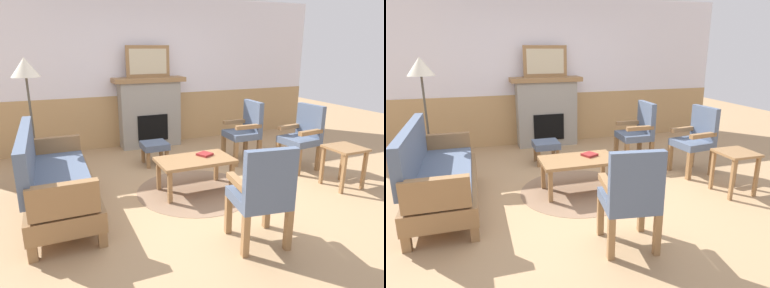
% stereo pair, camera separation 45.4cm
% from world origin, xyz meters
% --- Properties ---
extents(ground_plane, '(14.00, 14.00, 0.00)m').
position_xyz_m(ground_plane, '(0.00, 0.00, 0.00)').
color(ground_plane, tan).
extents(wall_back, '(7.20, 0.14, 2.70)m').
position_xyz_m(wall_back, '(0.00, 2.60, 1.31)').
color(wall_back, white).
rests_on(wall_back, ground_plane).
extents(fireplace, '(1.30, 0.44, 1.28)m').
position_xyz_m(fireplace, '(0.00, 2.35, 0.65)').
color(fireplace, gray).
rests_on(fireplace, ground_plane).
extents(framed_picture, '(0.80, 0.04, 0.56)m').
position_xyz_m(framed_picture, '(0.00, 2.35, 1.56)').
color(framed_picture, olive).
rests_on(framed_picture, fireplace).
extents(couch, '(0.70, 1.80, 0.98)m').
position_xyz_m(couch, '(-1.74, 0.08, 0.40)').
color(couch, olive).
rests_on(couch, ground_plane).
extents(coffee_table, '(0.96, 0.56, 0.44)m').
position_xyz_m(coffee_table, '(-0.08, 0.07, 0.39)').
color(coffee_table, olive).
rests_on(coffee_table, ground_plane).
extents(round_rug, '(1.50, 1.50, 0.01)m').
position_xyz_m(round_rug, '(-0.08, 0.07, 0.00)').
color(round_rug, '#896B51').
rests_on(round_rug, ground_plane).
extents(book_on_table, '(0.22, 0.23, 0.03)m').
position_xyz_m(book_on_table, '(0.09, 0.14, 0.46)').
color(book_on_table, maroon).
rests_on(book_on_table, coffee_table).
extents(footstool, '(0.40, 0.40, 0.36)m').
position_xyz_m(footstool, '(-0.25, 1.28, 0.28)').
color(footstool, olive).
rests_on(footstool, ground_plane).
extents(armchair_near_fireplace, '(0.53, 0.53, 0.98)m').
position_xyz_m(armchair_near_fireplace, '(1.77, 0.22, 0.54)').
color(armchair_near_fireplace, olive).
rests_on(armchair_near_fireplace, ground_plane).
extents(armchair_by_window_left, '(0.49, 0.49, 0.98)m').
position_xyz_m(armchair_by_window_left, '(1.17, 0.87, 0.54)').
color(armchair_by_window_left, olive).
rests_on(armchair_by_window_left, ground_plane).
extents(armchair_front_left, '(0.54, 0.54, 0.98)m').
position_xyz_m(armchair_front_left, '(-0.02, -1.32, 0.54)').
color(armchair_front_left, olive).
rests_on(armchair_front_left, ground_plane).
extents(side_table, '(0.44, 0.44, 0.55)m').
position_xyz_m(side_table, '(1.79, -0.57, 0.43)').
color(side_table, olive).
rests_on(side_table, ground_plane).
extents(floor_lamp_by_couch, '(0.36, 0.36, 1.68)m').
position_xyz_m(floor_lamp_by_couch, '(-1.95, 1.26, 1.45)').
color(floor_lamp_by_couch, '#332D28').
rests_on(floor_lamp_by_couch, ground_plane).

